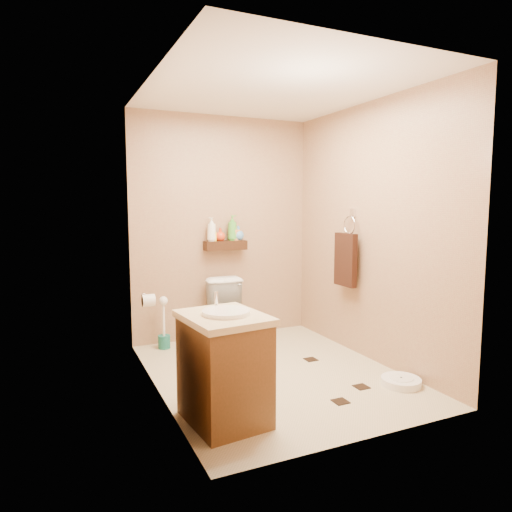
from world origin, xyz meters
name	(u,v)px	position (x,y,z in m)	size (l,w,h in m)	color
ground	(274,373)	(0.00, 0.00, 0.00)	(2.50, 2.50, 0.00)	beige
wall_back	(223,228)	(0.00, 1.25, 1.20)	(2.00, 0.04, 2.40)	tan
wall_front	(369,249)	(0.00, -1.25, 1.20)	(2.00, 0.04, 2.40)	tan
wall_left	(156,239)	(-1.00, 0.00, 1.20)	(0.04, 2.50, 2.40)	tan
wall_right	(370,232)	(1.00, 0.00, 1.20)	(0.04, 2.50, 2.40)	tan
ceiling	(275,88)	(0.00, 0.00, 2.40)	(2.00, 2.50, 0.02)	white
wall_shelf	(225,245)	(0.00, 1.17, 1.02)	(0.46, 0.14, 0.10)	#3C1F10
floor_accents	(279,373)	(0.03, -0.03, 0.00)	(1.11, 1.44, 0.01)	black
toilet	(232,314)	(-0.06, 0.83, 0.34)	(0.38, 0.67, 0.69)	white
vanity	(224,366)	(-0.70, -0.65, 0.38)	(0.56, 0.66, 0.85)	brown
bathroom_scale	(401,381)	(0.82, -0.67, 0.03)	(0.33, 0.33, 0.06)	white
toilet_brush	(164,330)	(-0.71, 1.07, 0.19)	(0.12, 0.12, 0.54)	#19665B
towel_ring	(346,257)	(0.91, 0.25, 0.95)	(0.12, 0.30, 0.76)	silver
toilet_paper	(148,300)	(-0.94, 0.65, 0.60)	(0.12, 0.11, 0.12)	white
bottle_a	(212,229)	(-0.15, 1.17, 1.20)	(0.10, 0.10, 0.26)	white
bottle_b	(213,234)	(-0.14, 1.17, 1.14)	(0.07, 0.07, 0.15)	yellow
bottle_c	(220,234)	(-0.06, 1.17, 1.14)	(0.11, 0.11, 0.14)	red
bottle_d	(232,228)	(0.08, 1.17, 1.21)	(0.11, 0.11, 0.27)	green
bottle_e	(236,232)	(0.12, 1.17, 1.16)	(0.08, 0.08, 0.18)	#DC8C49
bottle_f	(238,233)	(0.15, 1.17, 1.15)	(0.12, 0.12, 0.16)	#548ED2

